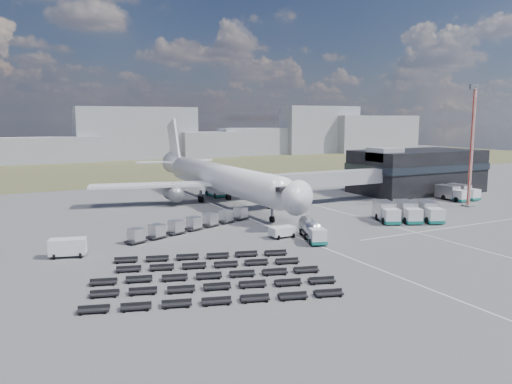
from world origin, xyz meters
name	(u,v)px	position (x,y,z in m)	size (l,w,h in m)	color
ground	(301,233)	(0.00, 0.00, 0.00)	(420.00, 420.00, 0.00)	#565659
grass_strip	(130,169)	(0.00, 110.00, 0.01)	(420.00, 90.00, 0.01)	brown
lane_markings	(340,223)	(9.77, 3.00, 0.01)	(47.12, 110.00, 0.01)	silver
terminal	(416,170)	(47.77, 23.96, 5.25)	(30.40, 16.40, 11.00)	black
jet_bridge	(313,180)	(15.90, 20.42, 5.05)	(30.30, 3.80, 7.05)	#939399
airliner	(217,177)	(0.00, 32.38, 5.29)	(51.59, 64.53, 17.62)	white
skyline	(173,138)	(28.93, 149.80, 8.86)	(322.86, 22.29, 23.67)	#9396A1
fuel_tanker	(312,230)	(-0.82, -4.32, 1.41)	(5.04, 8.95, 2.82)	white
pushback_tug	(282,232)	(-4.00, -1.18, 0.81)	(3.67, 2.07, 1.61)	white
utility_van	(68,248)	(-33.47, 2.31, 1.18)	(4.46, 2.02, 2.37)	white
catering_truck	(216,190)	(2.63, 39.71, 1.51)	(2.69, 6.46, 2.95)	white
service_trucks_near	(407,212)	(21.03, -0.83, 1.66)	(12.24, 10.97, 3.06)	white
service_trucks_far	(457,192)	(47.34, 11.32, 1.59)	(6.09, 7.28, 2.92)	white
uld_row	(194,223)	(-13.90, 9.34, 1.15)	(23.66, 10.97, 1.92)	black
baggage_dollies	(209,276)	(-20.91, -14.02, 0.34)	(28.12, 23.32, 0.67)	black
floodlight_mast	(472,146)	(42.39, 4.35, 12.04)	(2.28, 1.86, 24.02)	red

